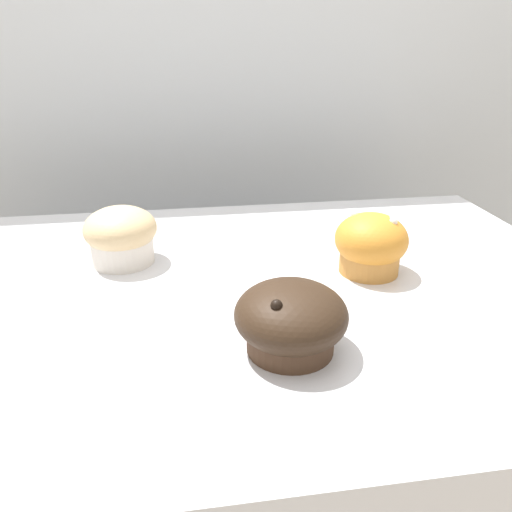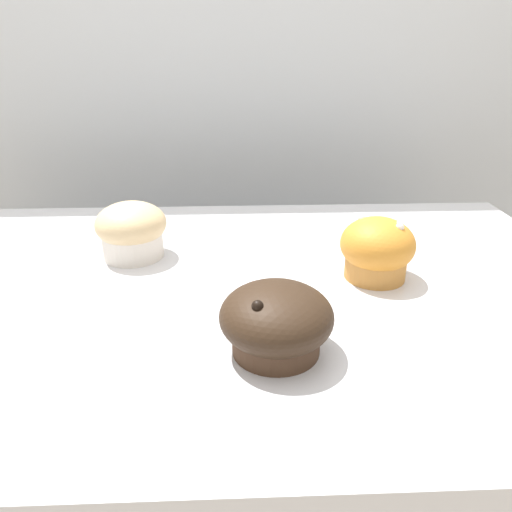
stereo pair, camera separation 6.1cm
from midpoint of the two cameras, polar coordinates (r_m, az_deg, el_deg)
wall_back at (r=1.21m, az=-1.90°, el=8.56°), size 3.20×0.10×1.80m
muffin_front_center at (r=0.49m, az=5.88°, el=-7.52°), size 0.11×0.11×0.07m
muffin_back_left at (r=0.72m, az=-11.72°, el=2.89°), size 0.10×0.10×0.08m
muffin_back_right at (r=0.66m, az=16.23°, el=0.66°), size 0.10×0.10×0.08m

